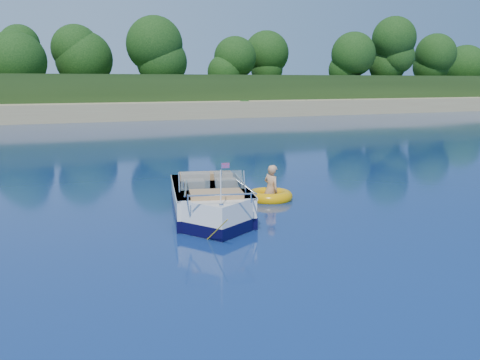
{
  "coord_description": "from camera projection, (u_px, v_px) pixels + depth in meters",
  "views": [
    {
      "loc": [
        -3.97,
        -11.57,
        3.37
      ],
      "look_at": [
        1.4,
        0.92,
        0.85
      ],
      "focal_mm": 40.0,
      "sensor_mm": 36.0,
      "label": 1
    }
  ],
  "objects": [
    {
      "name": "ground",
      "position": [
        201.0,
        226.0,
        12.61
      ],
      "size": [
        160.0,
        160.0,
        0.0
      ],
      "primitive_type": "plane",
      "color": "#0B1C4F",
      "rests_on": "ground"
    },
    {
      "name": "tow_tube",
      "position": [
        269.0,
        196.0,
        15.44
      ],
      "size": [
        1.67,
        1.67,
        0.35
      ],
      "rotation": [
        0.0,
        0.0,
        0.3
      ],
      "color": "#ED9F05",
      "rests_on": "ground"
    },
    {
      "name": "motorboat",
      "position": [
        211.0,
        204.0,
        13.39
      ],
      "size": [
        2.63,
        5.09,
        1.72
      ],
      "rotation": [
        0.0,
        0.0,
        -0.24
      ],
      "color": "white",
      "rests_on": "ground"
    },
    {
      "name": "shoreline",
      "position": [
        41.0,
        100.0,
        70.04
      ],
      "size": [
        170.0,
        59.0,
        6.0
      ],
      "color": "#A08A5D",
      "rests_on": "ground"
    },
    {
      "name": "boy",
      "position": [
        270.0,
        199.0,
        15.53
      ],
      "size": [
        0.59,
        0.88,
        1.58
      ],
      "primitive_type": "imported",
      "rotation": [
        0.0,
        -0.17,
        1.88
      ],
      "color": "tan",
      "rests_on": "ground"
    },
    {
      "name": "treeline",
      "position": [
        53.0,
        57.0,
        48.66
      ],
      "size": [
        150.0,
        7.12,
        8.19
      ],
      "color": "black",
      "rests_on": "ground"
    }
  ]
}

